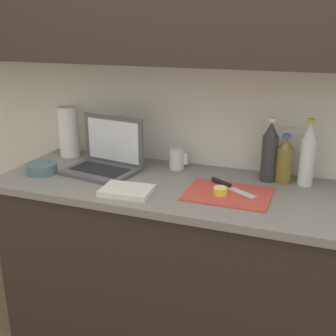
# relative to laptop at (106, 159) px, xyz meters

# --- Properties ---
(wall_back) EXTENTS (5.20, 0.38, 2.60)m
(wall_back) POSITION_rel_laptop_xyz_m (0.67, 0.19, 0.61)
(wall_back) COLOR white
(wall_back) RESTS_ON ground_plane
(counter_unit) EXTENTS (2.27, 0.64, 0.89)m
(counter_unit) POSITION_rel_laptop_xyz_m (0.69, -0.06, -0.50)
(counter_unit) COLOR #332823
(counter_unit) RESTS_ON ground_plane
(laptop) EXTENTS (0.39, 0.31, 0.27)m
(laptop) POSITION_rel_laptop_xyz_m (0.00, 0.00, 0.00)
(laptop) COLOR #515156
(laptop) RESTS_ON counter_unit
(cutting_board) EXTENTS (0.37, 0.28, 0.01)m
(cutting_board) POSITION_rel_laptop_xyz_m (0.66, -0.10, -0.06)
(cutting_board) COLOR #D1473D
(cutting_board) RESTS_ON counter_unit
(knife) EXTENTS (0.23, 0.16, 0.02)m
(knife) POSITION_rel_laptop_xyz_m (0.63, -0.03, -0.05)
(knife) COLOR silver
(knife) RESTS_ON cutting_board
(lemon_half_cut) EXTENTS (0.06, 0.06, 0.03)m
(lemon_half_cut) POSITION_rel_laptop_xyz_m (0.63, -0.13, -0.04)
(lemon_half_cut) COLOR yellow
(lemon_half_cut) RESTS_ON cutting_board
(bottle_green_soda) EXTENTS (0.07, 0.07, 0.31)m
(bottle_green_soda) POSITION_rel_laptop_xyz_m (0.96, 0.14, 0.08)
(bottle_green_soda) COLOR silver
(bottle_green_soda) RESTS_ON counter_unit
(bottle_oil_tall) EXTENTS (0.08, 0.08, 0.23)m
(bottle_oil_tall) POSITION_rel_laptop_xyz_m (0.86, 0.14, 0.04)
(bottle_oil_tall) COLOR olive
(bottle_oil_tall) RESTS_ON counter_unit
(bottle_water_clear) EXTENTS (0.08, 0.08, 0.30)m
(bottle_water_clear) POSITION_rel_laptop_xyz_m (0.79, 0.14, 0.08)
(bottle_water_clear) COLOR #333338
(bottle_water_clear) RESTS_ON counter_unit
(measuring_cup) EXTENTS (0.10, 0.08, 0.11)m
(measuring_cup) POSITION_rel_laptop_xyz_m (0.33, 0.15, -0.01)
(measuring_cup) COLOR silver
(measuring_cup) RESTS_ON counter_unit
(bowl_white) EXTENTS (0.15, 0.15, 0.05)m
(bowl_white) POSITION_rel_laptop_xyz_m (-0.28, -0.15, -0.04)
(bowl_white) COLOR slate
(bowl_white) RESTS_ON counter_unit
(paper_towel_roll) EXTENTS (0.11, 0.11, 0.28)m
(paper_towel_roll) POSITION_rel_laptop_xyz_m (-0.31, 0.16, 0.08)
(paper_towel_roll) COLOR white
(paper_towel_roll) RESTS_ON counter_unit
(dish_towel) EXTENTS (0.23, 0.17, 0.02)m
(dish_towel) POSITION_rel_laptop_xyz_m (0.23, -0.24, -0.05)
(dish_towel) COLOR silver
(dish_towel) RESTS_ON counter_unit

